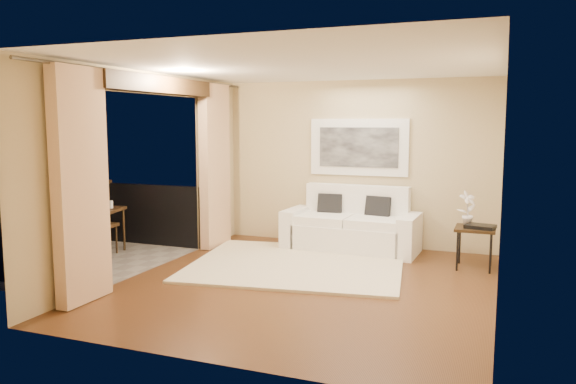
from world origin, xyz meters
The scene contains 18 objects.
floor centered at (0.00, 0.00, 0.00)m, with size 5.00×5.00×0.00m, color #573319.
room_shell centered at (-2.13, 0.00, 2.52)m, with size 5.00×6.40×5.00m.
balcony centered at (-3.31, 0.00, 0.18)m, with size 1.81×2.60×1.17m.
curtains centered at (-2.11, 0.00, 1.34)m, with size 0.16×4.80×2.64m.
artwork centered at (0.04, 2.46, 1.62)m, with size 1.62×0.07×0.92m.
rug centered at (-0.42, 0.82, 0.02)m, with size 2.93×2.55×0.04m, color beige.
sofa centered at (0.04, 2.10, 0.36)m, with size 2.13×0.98×1.01m.
side_table centered at (1.93, 1.56, 0.52)m, with size 0.53×0.53×0.58m.
tray centered at (2.00, 1.51, 0.61)m, with size 0.38×0.28×0.05m, color black.
orchid centered at (1.81, 1.67, 0.83)m, with size 0.26×0.17×0.49m, color white.
bistro_table centered at (-3.56, 0.50, 0.61)m, with size 0.69×0.69×0.70m.
balcony_chair_far centered at (-3.45, 0.24, 0.57)m, with size 0.46×0.46×0.99m.
balcony_chair_near centered at (-3.21, -0.91, 0.53)m, with size 0.48×0.48×0.92m.
ice_bucket centered at (-3.66, 0.64, 0.80)m, with size 0.18×0.18×0.20m, color white.
candle centered at (-3.53, 0.68, 0.73)m, with size 0.06×0.06×0.07m, color red.
vase centered at (-3.57, 0.34, 0.79)m, with size 0.04×0.04×0.18m, color silver.
glass_a centered at (-3.43, 0.43, 0.76)m, with size 0.06×0.06×0.12m, color silver.
glass_b centered at (-3.41, 0.56, 0.76)m, with size 0.06×0.06×0.12m, color white.
Camera 1 is at (2.26, -6.48, 2.02)m, focal length 35.00 mm.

